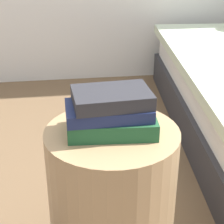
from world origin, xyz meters
TOP-DOWN VIEW (x-y plane):
  - side_table at (0.00, 0.00)m, footprint 0.44×0.44m
  - book_forest at (-0.00, 0.00)m, footprint 0.28×0.18m
  - book_navy at (-0.01, 0.00)m, footprint 0.26×0.15m
  - book_charcoal at (0.00, 0.01)m, footprint 0.25×0.17m

SIDE VIEW (x-z plane):
  - side_table at x=0.00m, z-range 0.00..0.56m
  - book_forest at x=0.00m, z-range 0.56..0.62m
  - book_navy at x=-0.01m, z-range 0.62..0.66m
  - book_charcoal at x=0.00m, z-range 0.66..0.70m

